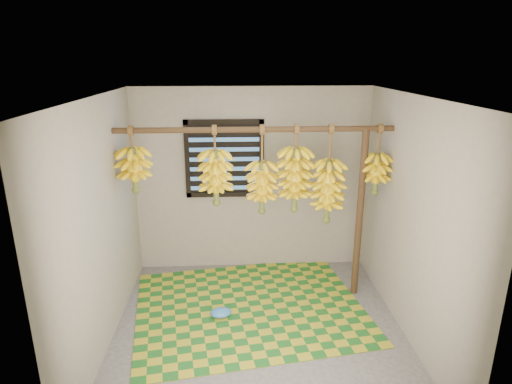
{
  "coord_description": "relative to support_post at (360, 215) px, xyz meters",
  "views": [
    {
      "loc": [
        -0.23,
        -3.82,
        2.74
      ],
      "look_at": [
        0.0,
        0.55,
        1.35
      ],
      "focal_mm": 30.0,
      "sensor_mm": 36.0,
      "label": 1
    }
  ],
  "objects": [
    {
      "name": "plastic_bag",
      "position": [
        -1.6,
        -0.44,
        -0.94
      ],
      "size": [
        0.26,
        0.21,
        0.1
      ],
      "primitive_type": "ellipsoid",
      "rotation": [
        0.0,
        0.0,
        0.18
      ],
      "color": "#3472C1",
      "rests_on": "woven_mat"
    },
    {
      "name": "banana_bunch_c",
      "position": [
        -1.13,
        0.0,
        0.36
      ],
      "size": [
        0.35,
        0.35,
        0.99
      ],
      "color": "brown",
      "rests_on": "hanging_pole"
    },
    {
      "name": "banana_bunch_e",
      "position": [
        -0.38,
        -0.0,
        0.3
      ],
      "size": [
        0.37,
        0.37,
        1.12
      ],
      "color": "brown",
      "rests_on": "hanging_pole"
    },
    {
      "name": "floor",
      "position": [
        -1.2,
        -0.7,
        -1.0
      ],
      "size": [
        3.0,
        3.0,
        0.01
      ],
      "primitive_type": "cube",
      "color": "#494949",
      "rests_on": "ground"
    },
    {
      "name": "woven_mat",
      "position": [
        -1.28,
        -0.26,
        -0.99
      ],
      "size": [
        2.8,
        2.38,
        0.01
      ],
      "primitive_type": "cube",
      "rotation": [
        0.0,
        0.0,
        0.16
      ],
      "color": "#1B5C1E",
      "rests_on": "floor"
    },
    {
      "name": "wall_right",
      "position": [
        0.3,
        -0.7,
        0.2
      ],
      "size": [
        0.01,
        3.0,
        2.4
      ],
      "primitive_type": "cube",
      "color": "gray",
      "rests_on": "floor"
    },
    {
      "name": "hanging_pole",
      "position": [
        -1.2,
        0.0,
        1.0
      ],
      "size": [
        3.0,
        0.06,
        0.06
      ],
      "primitive_type": "cylinder",
      "rotation": [
        0.0,
        1.57,
        0.0
      ],
      "color": "#46311C",
      "rests_on": "wall_left"
    },
    {
      "name": "banana_bunch_d",
      "position": [
        -0.76,
        0.0,
        0.44
      ],
      "size": [
        0.37,
        0.37,
        0.97
      ],
      "color": "brown",
      "rests_on": "hanging_pole"
    },
    {
      "name": "ceiling",
      "position": [
        -1.2,
        -0.7,
        1.4
      ],
      "size": [
        3.0,
        3.0,
        0.01
      ],
      "primitive_type": "cube",
      "color": "silver",
      "rests_on": "wall_back"
    },
    {
      "name": "support_post",
      "position": [
        0.0,
        0.0,
        0.0
      ],
      "size": [
        0.08,
        0.08,
        2.0
      ],
      "primitive_type": "cylinder",
      "color": "#46311C",
      "rests_on": "floor"
    },
    {
      "name": "banana_bunch_b",
      "position": [
        -1.63,
        0.0,
        0.48
      ],
      "size": [
        0.36,
        0.36,
        0.88
      ],
      "color": "brown",
      "rests_on": "hanging_pole"
    },
    {
      "name": "wall_back",
      "position": [
        -1.2,
        0.8,
        0.2
      ],
      "size": [
        3.0,
        0.01,
        2.4
      ],
      "primitive_type": "cube",
      "color": "gray",
      "rests_on": "floor"
    },
    {
      "name": "banana_bunch_a",
      "position": [
        -2.51,
        0.0,
        0.57
      ],
      "size": [
        0.35,
        0.35,
        0.72
      ],
      "color": "brown",
      "rests_on": "hanging_pole"
    },
    {
      "name": "window",
      "position": [
        -1.55,
        0.78,
        0.5
      ],
      "size": [
        1.0,
        0.04,
        1.0
      ],
      "color": "black",
      "rests_on": "wall_back"
    },
    {
      "name": "wall_left",
      "position": [
        -2.71,
        -0.7,
        0.2
      ],
      "size": [
        0.01,
        3.0,
        2.4
      ],
      "primitive_type": "cube",
      "color": "gray",
      "rests_on": "floor"
    },
    {
      "name": "banana_bunch_f",
      "position": [
        0.15,
        0.0,
        0.5
      ],
      "size": [
        0.31,
        0.31,
        0.79
      ],
      "color": "brown",
      "rests_on": "hanging_pole"
    }
  ]
}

